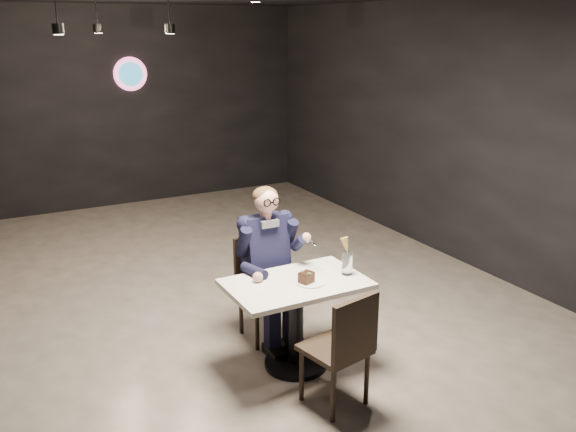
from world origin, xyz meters
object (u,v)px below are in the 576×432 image
chair_far (266,290)px  chair_near (335,347)px  main_table (296,324)px  sundae_glass (347,263)px  seated_man (266,262)px

chair_far → chair_near: bearing=-90.0°
main_table → chair_near: bearing=-90.0°
chair_near → sundae_glass: size_ratio=4.70×
seated_man → chair_near: bearing=-90.0°
main_table → chair_near: (0.00, -0.58, 0.09)m
chair_near → sundae_glass: (0.44, 0.52, 0.39)m
main_table → sundae_glass: bearing=-8.2°
chair_far → chair_near: (0.00, -1.13, 0.00)m
main_table → seated_man: (0.00, 0.55, 0.34)m
chair_far → chair_near: 1.13m
chair_near → sundae_glass: bearing=38.5°
chair_far → main_table: bearing=-90.0°
chair_far → seated_man: size_ratio=0.64×
main_table → chair_far: size_ratio=1.20×
main_table → seated_man: seated_man is taller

